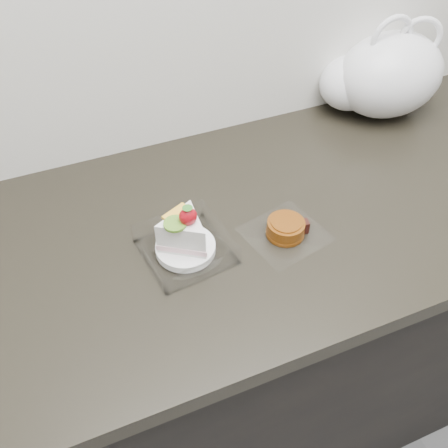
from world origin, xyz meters
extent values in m
cube|color=black|center=(0.00, 1.69, 0.43)|extent=(2.00, 0.60, 0.86)
cube|color=black|center=(0.00, 1.69, 0.88)|extent=(2.04, 0.64, 0.04)
cube|color=white|center=(-0.20, 1.65, 0.90)|extent=(0.17, 0.17, 0.00)
cylinder|color=white|center=(-0.20, 1.65, 0.91)|extent=(0.11, 0.11, 0.02)
ellipsoid|color=#B00B1C|center=(-0.20, 1.64, 1.00)|extent=(0.03, 0.03, 0.03)
cone|color=#2D7223|center=(-0.20, 1.64, 1.02)|extent=(0.02, 0.02, 0.01)
cylinder|color=#689F2E|center=(-0.22, 1.64, 0.99)|extent=(0.04, 0.04, 0.01)
cube|color=yellow|center=(-0.21, 1.67, 0.99)|extent=(0.05, 0.04, 0.01)
cube|color=white|center=(-0.01, 1.62, 0.90)|extent=(0.17, 0.17, 0.00)
cylinder|color=brown|center=(-0.01, 1.62, 0.92)|extent=(0.10, 0.10, 0.03)
cylinder|color=brown|center=(-0.01, 1.62, 0.90)|extent=(0.10, 0.10, 0.01)
cylinder|color=brown|center=(-0.01, 1.62, 0.93)|extent=(0.08, 0.08, 0.00)
cube|color=black|center=(0.03, 1.61, 0.91)|extent=(0.02, 0.02, 0.03)
ellipsoid|color=white|center=(0.42, 1.92, 1.00)|extent=(0.31, 0.26, 0.20)
ellipsoid|color=white|center=(0.34, 1.95, 0.98)|extent=(0.19, 0.17, 0.13)
torus|color=white|center=(0.41, 1.92, 1.09)|extent=(0.11, 0.02, 0.11)
torus|color=white|center=(0.48, 1.90, 1.09)|extent=(0.10, 0.06, 0.10)
camera|label=1|loc=(-0.38, 1.04, 1.60)|focal=40.00mm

